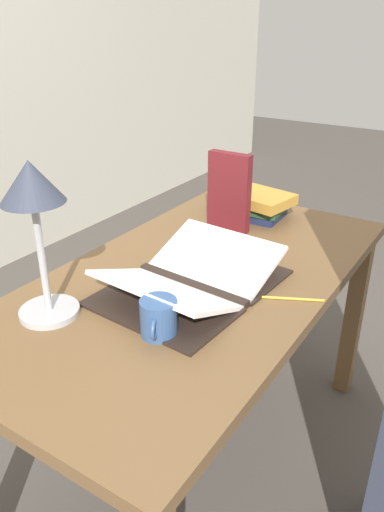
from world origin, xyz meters
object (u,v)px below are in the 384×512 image
(open_book, at_px, (192,279))
(book_standing_upright, at_px, (229,192))
(pencil, at_px, (290,299))
(book_stack_tall, at_px, (252,203))
(reading_lamp, at_px, (34,205))
(coffee_mug, at_px, (158,318))

(open_book, bearing_deg, book_standing_upright, 19.87)
(open_book, height_order, pencil, open_book)
(book_stack_tall, relative_size, pencil, 1.94)
(book_standing_upright, distance_m, pencil, 0.52)
(open_book, xyz_separation_m, pencil, (0.09, -0.25, -0.02))
(reading_lamp, distance_m, coffee_mug, 0.38)
(book_standing_upright, relative_size, pencil, 1.69)
(reading_lamp, height_order, pencil, reading_lamp)
(open_book, relative_size, coffee_mug, 4.63)
(open_book, xyz_separation_m, coffee_mug, (-0.23, -0.06, 0.02))
(book_standing_upright, bearing_deg, coffee_mug, -164.15)
(book_standing_upright, bearing_deg, pencil, -130.95)
(coffee_mug, distance_m, pencil, 0.37)
(open_book, distance_m, book_standing_upright, 0.45)
(book_stack_tall, xyz_separation_m, reading_lamp, (-0.89, 0.12, 0.24))
(open_book, height_order, reading_lamp, reading_lamp)
(open_book, bearing_deg, reading_lamp, 147.17)
(coffee_mug, bearing_deg, open_book, 13.73)
(open_book, height_order, coffee_mug, open_book)
(book_stack_tall, distance_m, pencil, 0.61)
(reading_lamp, bearing_deg, open_book, -36.61)
(coffee_mug, bearing_deg, book_standing_upright, 15.27)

